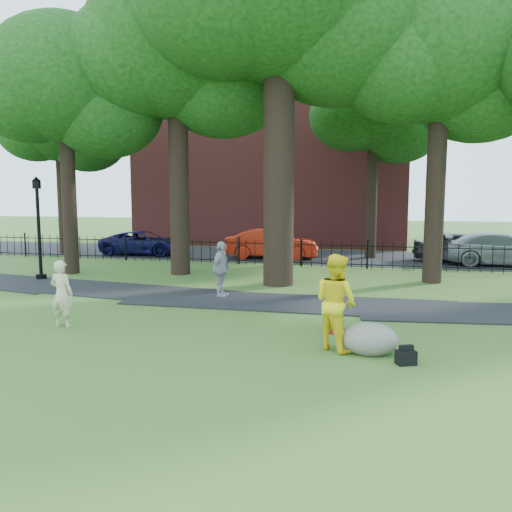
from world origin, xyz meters
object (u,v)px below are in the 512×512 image
(woman, at_px, (62,294))
(boulder, at_px, (369,336))
(lamppost, at_px, (39,229))
(man, at_px, (336,302))
(red_sedan, at_px, (272,244))

(woman, xyz_separation_m, boulder, (7.43, -0.22, -0.48))
(lamppost, bearing_deg, boulder, -42.81)
(boulder, bearing_deg, woman, 178.33)
(boulder, bearing_deg, lamppost, 153.98)
(man, bearing_deg, red_sedan, -34.12)
(woman, xyz_separation_m, man, (6.72, -0.15, 0.18))
(boulder, relative_size, red_sedan, 0.25)
(red_sedan, bearing_deg, man, -167.64)
(boulder, height_order, lamppost, lamppost)
(lamppost, distance_m, red_sedan, 11.42)
(man, relative_size, lamppost, 0.51)
(man, relative_size, red_sedan, 0.43)
(woman, relative_size, lamppost, 0.42)
(boulder, height_order, red_sedan, red_sedan)
(woman, bearing_deg, red_sedan, -95.96)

